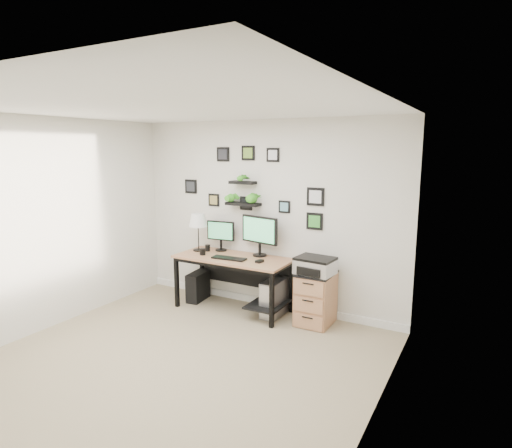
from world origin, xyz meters
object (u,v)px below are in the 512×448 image
Objects in this scene: table_lamp at (198,221)px; pc_tower_grey at (274,298)px; desk at (237,265)px; monitor_left at (221,233)px; file_cabinet at (316,298)px; mug at (203,252)px; printer at (315,266)px; pc_tower_black at (198,286)px; monitor_right at (259,233)px.

pc_tower_grey is (1.23, 0.01, -0.94)m from table_lamp.
monitor_left reaches higher than desk.
monitor_left reaches higher than file_cabinet.
table_lamp reaches higher than file_cabinet.
printer is at bearing 5.38° from mug.
table_lamp is 0.98m from pc_tower_black.
file_cabinet is at bearing 2.92° from desk.
monitor_left is 4.76× the size of mug.
desk is 0.68m from pc_tower_grey.
pc_tower_black is at bearing 179.55° from printer.
table_lamp is (-0.92, -0.15, 0.11)m from monitor_right.
table_lamp is 0.81× the size of file_cabinet.
desk is 3.83× the size of pc_tower_black.
mug is 1.19m from pc_tower_grey.
file_cabinet is (1.61, 0.20, -0.46)m from mug.
file_cabinet is at bearing 6.92° from mug.
monitor_right reaches higher than table_lamp.
table_lamp is at bearing 25.18° from pc_tower_black.
desk is 0.87m from table_lamp.
desk is 3.67× the size of monitor_left.
monitor_right is 1.30m from pc_tower_black.
mug is 0.19× the size of printer.
printer is at bearing -7.44° from pc_tower_black.
pc_tower_black is (-0.94, -0.16, -0.87)m from monitor_right.
table_lamp is 5.92× the size of mug.
monitor_right is 0.95m from printer.
table_lamp reaches higher than desk.
pc_tower_black is (-0.69, 0.03, -0.42)m from desk.
mug reaches higher than pc_tower_grey.
monitor_left is at bearing 171.31° from pc_tower_grey.
printer is at bearing -6.63° from monitor_left.
monitor_left is at bearing 20.88° from pc_tower_black.
pc_tower_grey is 1.00× the size of printer.
pc_tower_black is at bearing -170.23° from monitor_right.
mug is at bearing -104.89° from monitor_left.
file_cabinet is (0.89, -0.13, -0.74)m from monitor_right.
pc_tower_grey is at bearing -25.11° from monitor_right.
file_cabinet reaches higher than pc_tower_grey.
mug is (-0.72, -0.33, -0.28)m from monitor_right.
monitor_left is 0.64m from monitor_right.
pc_tower_grey is at bearing -6.16° from pc_tower_black.
desk is 0.57m from monitor_left.
printer is (0.58, -0.03, 0.53)m from pc_tower_grey.
desk is at bearing -9.37° from pc_tower_black.
table_lamp is at bearing -179.48° from file_cabinet.
monitor_right is at bearing 168.71° from printer.
pc_tower_grey is (0.31, -0.14, -0.84)m from monitor_right.
monitor_right is at bearing 24.40° from mug.
monitor_left is at bearing 75.11° from mug.
file_cabinet is at bearing -6.07° from pc_tower_black.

